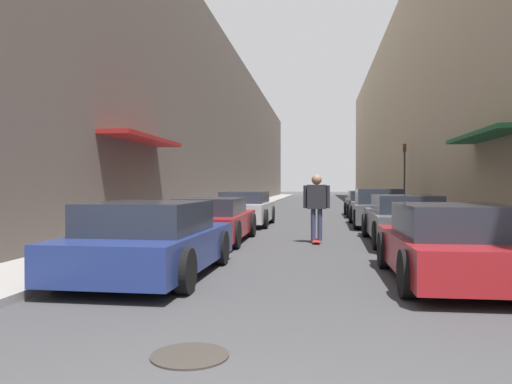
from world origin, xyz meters
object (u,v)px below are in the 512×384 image
object	(u,v)px
parked_car_left_0	(151,240)
manhole_cover	(190,356)
parked_car_right_1	(404,220)
parked_car_right_2	(378,208)
parked_car_right_0	(451,245)
traffic_light	(404,169)
parked_car_right_3	(366,204)
parked_car_left_2	(246,209)
parked_car_left_1	(213,220)
skateboarder	(317,201)

from	to	relation	value
parked_car_left_0	manhole_cover	distance (m)	4.08
parked_car_right_1	parked_car_right_2	distance (m)	5.29
parked_car_right_0	parked_car_left_0	bearing A→B (deg)	-179.06
parked_car_left_0	parked_car_right_2	world-z (taller)	parked_car_right_2
traffic_light	parked_car_right_3	bearing A→B (deg)	-122.00
parked_car_left_0	parked_car_right_2	size ratio (longest dim) A/B	0.94
parked_car_right_0	traffic_light	size ratio (longest dim) A/B	1.09
parked_car_right_2	parked_car_right_3	xyz separation A→B (m)	(0.12, 5.85, -0.06)
parked_car_right_0	parked_car_right_1	world-z (taller)	parked_car_right_1
parked_car_right_2	manhole_cover	distance (m)	14.73
parked_car_left_2	parked_car_right_2	size ratio (longest dim) A/B	0.91
parked_car_left_1	parked_car_right_0	bearing A→B (deg)	-45.61
traffic_light	skateboarder	bearing A→B (deg)	-107.15
parked_car_right_1	skateboarder	xyz separation A→B (m)	(-2.25, -0.26, 0.49)
parked_car_right_1	manhole_cover	distance (m)	9.67
parked_car_left_2	parked_car_right_2	xyz separation A→B (m)	(4.86, 0.27, 0.04)
parked_car_right_2	parked_car_right_1	bearing A→B (deg)	-89.30
parked_car_left_2	parked_car_left_0	bearing A→B (deg)	-90.12
parked_car_right_2	manhole_cover	world-z (taller)	parked_car_right_2
parked_car_right_1	parked_car_left_0	bearing A→B (deg)	-132.62
parked_car_right_1	traffic_light	size ratio (longest dim) A/B	1.31
parked_car_right_0	parked_car_left_1	bearing A→B (deg)	134.39
parked_car_left_1	parked_car_right_1	size ratio (longest dim) A/B	0.95
parked_car_left_0	skateboarder	bearing A→B (deg)	62.20
parked_car_left_1	traffic_light	world-z (taller)	traffic_light
parked_car_right_0	parked_car_right_2	bearing A→B (deg)	89.61
parked_car_left_0	parked_car_left_1	size ratio (longest dim) A/B	0.93
parked_car_right_2	parked_car_left_2	bearing A→B (deg)	-176.83
skateboarder	parked_car_left_1	bearing A→B (deg)	-178.53
parked_car_left_0	parked_car_right_0	distance (m)	4.81
parked_car_right_0	parked_car_right_3	bearing A→B (deg)	89.34
parked_car_left_1	parked_car_right_1	bearing A→B (deg)	3.79
manhole_cover	traffic_light	size ratio (longest dim) A/B	0.19
parked_car_left_1	parked_car_right_1	xyz separation A→B (m)	(5.00, 0.33, 0.04)
parked_car_left_0	parked_car_right_1	distance (m)	7.31
parked_car_left_2	parked_car_right_0	bearing A→B (deg)	-65.10
parked_car_right_1	traffic_light	distance (m)	15.27
parked_car_right_3	parked_car_right_0	bearing A→B (deg)	-90.66
parked_car_right_0	parked_car_right_3	size ratio (longest dim) A/B	0.94
parked_car_left_2	traffic_light	distance (m)	12.51
manhole_cover	parked_car_right_0	bearing A→B (deg)	49.93
parked_car_left_1	parked_car_right_2	world-z (taller)	parked_car_right_2
parked_car_left_1	parked_car_right_2	bearing A→B (deg)	48.73
skateboarder	manhole_cover	distance (m)	8.93
parked_car_left_2	parked_car_right_2	distance (m)	4.87
parked_car_left_2	parked_car_right_3	bearing A→B (deg)	50.85
parked_car_right_3	parked_car_left_2	bearing A→B (deg)	-129.15
parked_car_left_0	parked_car_left_2	distance (m)	10.40
parked_car_right_0	parked_car_right_1	size ratio (longest dim) A/B	0.83
parked_car_right_2	parked_car_right_3	distance (m)	5.85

